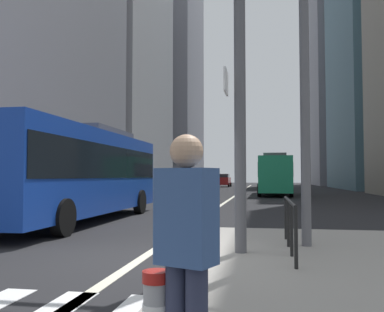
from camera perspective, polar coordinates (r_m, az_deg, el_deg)
The scene contains 18 objects.
ground_plane at distance 28.03m, azimuth 4.90°, elevation -5.97°, with size 160.00×160.00×0.00m, color black.
lane_centre_line at distance 37.99m, azimuth 6.15°, elevation -5.11°, with size 0.20×80.00×0.01m, color beige.
office_tower_left_mid at distance 54.41m, azimuth -10.70°, elevation 12.93°, with size 11.25×18.79×32.48m, color #9E9EA3.
office_tower_left_far at distance 78.82m, azimuth -4.36°, elevation 14.04°, with size 13.43×18.10×48.70m, color gray.
office_tower_right_mid at distance 61.51m, azimuth 23.78°, elevation 14.61°, with size 10.40×20.56×39.39m, color slate.
office_tower_right_far at distance 83.66m, azimuth 19.88°, elevation 12.54°, with size 11.45×16.31×46.83m, color gray.
city_bus_blue_oncoming at distance 15.30m, azimuth -15.04°, elevation -1.69°, with size 2.70×10.86×3.40m.
city_bus_red_receding at distance 36.84m, azimuth 11.01°, elevation -2.30°, with size 2.78×11.56×3.40m.
city_bus_red_distant at distance 56.92m, azimuth 10.34°, elevation -2.45°, with size 2.72×11.21×3.40m.
car_oncoming_mid at distance 63.00m, azimuth 1.64°, elevation -3.29°, with size 2.09×4.51×1.94m.
car_receding_near at distance 67.85m, azimuth 10.57°, elevation -3.21°, with size 2.15×4.29×1.94m.
car_receding_far at distance 66.65m, azimuth 10.36°, elevation -3.22°, with size 2.17×4.14×1.94m.
car_oncoming_far at distance 63.93m, azimuth 4.29°, elevation -3.27°, with size 2.10×4.45×1.94m.
traffic_signal_gantry at distance 8.90m, azimuth -9.72°, elevation 14.15°, with size 7.08×0.65×6.00m.
street_lamp_post at distance 9.80m, azimuth 14.77°, elevation 19.56°, with size 5.50×0.32×8.00m.
bollard_left at distance 5.02m, azimuth 0.31°, elevation -13.71°, with size 0.20×0.20×0.85m.
pedestrian_railing at distance 8.39m, azimuth 13.01°, elevation -7.72°, with size 0.06×3.20×0.98m.
pedestrian_waiting at distance 2.90m, azimuth -0.75°, elevation -12.16°, with size 0.44×0.36×1.71m.
Camera 1 is at (2.32, -7.89, 1.58)m, focal length 39.66 mm.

